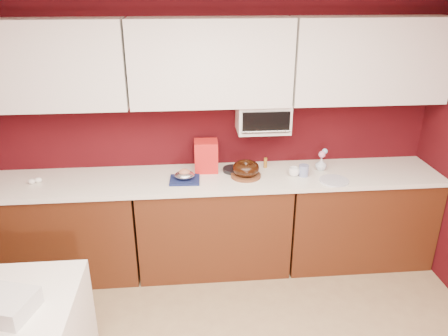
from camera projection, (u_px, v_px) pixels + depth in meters
wall_back at (210, 127)px, 3.93m from camera, size 4.00×0.02×2.50m
base_cabinet_left at (63, 231)px, 3.85m from camera, size 1.31×0.58×0.86m
base_cabinet_center at (213, 224)px, 3.96m from camera, size 1.31×0.58×0.86m
base_cabinet_right at (356, 217)px, 4.07m from camera, size 1.31×0.58×0.86m
countertop at (213, 179)px, 3.79m from camera, size 4.00×0.62×0.04m
upper_cabinet_left at (42, 65)px, 3.43m from camera, size 1.31×0.33×0.70m
upper_cabinet_center at (211, 63)px, 3.54m from camera, size 1.31×0.33×0.70m
upper_cabinet_right at (369, 60)px, 3.65m from camera, size 1.31×0.33×0.70m
toaster_oven at (263, 117)px, 3.78m from camera, size 0.45×0.30×0.25m
toaster_oven_door at (266, 122)px, 3.64m from camera, size 0.40×0.02×0.18m
toaster_oven_handle at (266, 132)px, 3.65m from camera, size 0.42×0.02×0.02m
cake_base at (246, 176)px, 3.77m from camera, size 0.34×0.34×0.02m
bundt_cake at (246, 168)px, 3.74m from camera, size 0.30×0.30×0.09m
navy_towel at (185, 180)px, 3.69m from camera, size 0.26×0.22×0.02m
foil_ham_nest at (185, 175)px, 3.67m from camera, size 0.19×0.17×0.06m
roasted_ham at (184, 172)px, 3.66m from camera, size 0.10×0.09×0.06m
pandoro_box at (206, 156)px, 3.85m from camera, size 0.21×0.19×0.28m
dark_pan at (233, 170)px, 3.88m from camera, size 0.22×0.22×0.03m
coffee_mug at (294, 171)px, 3.78m from camera, size 0.11×0.11×0.09m
blue_jar at (304, 170)px, 3.78m from camera, size 0.10×0.10×0.10m
flower_vase at (321, 163)px, 3.89m from camera, size 0.10×0.10×0.12m
flower_pink at (322, 154)px, 3.86m from camera, size 0.06×0.06×0.06m
flower_blue at (325, 151)px, 3.87m from camera, size 0.05×0.05×0.05m
china_plate at (334, 181)px, 3.69m from camera, size 0.31×0.31×0.01m
amber_bottle at (265, 163)px, 3.95m from camera, size 0.04×0.04×0.09m
egg_left at (38, 180)px, 3.66m from camera, size 0.07×0.06×0.05m
egg_right at (32, 181)px, 3.63m from camera, size 0.07×0.07×0.05m
newspaper_stack at (4, 305)px, 2.41m from camera, size 0.37×0.34×0.11m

